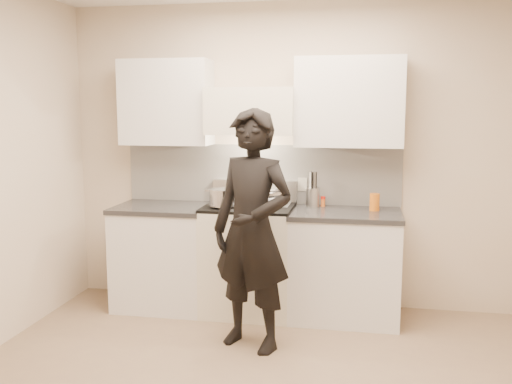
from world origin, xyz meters
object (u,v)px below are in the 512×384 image
stove (249,258)px  wok (269,192)px  utensil_crock (313,196)px  person (252,230)px  counter_right (345,265)px

stove → wok: (0.16, 0.11, 0.57)m
utensil_crock → person: 1.01m
wok → utensil_crock: size_ratio=1.30×
utensil_crock → counter_right: bearing=-33.0°
wok → utensil_crock: (0.37, 0.08, -0.03)m
stove → utensil_crock: (0.53, 0.19, 0.54)m
counter_right → utensil_crock: (-0.30, 0.19, 0.55)m
counter_right → person: person is taller
wok → person: person is taller
counter_right → wok: wok is taller
stove → person: (0.17, -0.74, 0.41)m
person → wok: bearing=112.8°
stove → counter_right: bearing=0.0°
counter_right → person: (-0.66, -0.74, 0.43)m
stove → counter_right: size_ratio=1.04×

